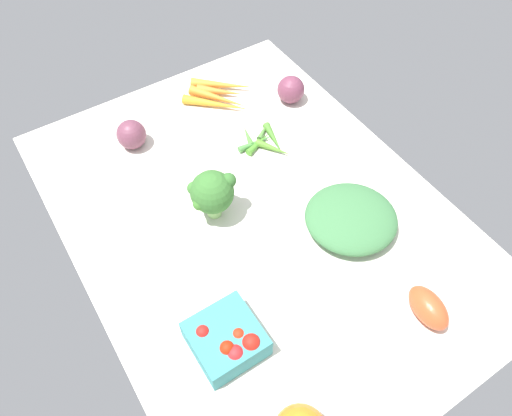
% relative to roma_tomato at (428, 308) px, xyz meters
% --- Properties ---
extents(tablecloth, '(1.04, 0.76, 0.02)m').
position_rel_roma_tomato_xyz_m(tablecloth, '(0.37, 0.14, -0.04)').
color(tablecloth, silver).
rests_on(tablecloth, ground).
extents(roma_tomato, '(0.10, 0.06, 0.05)m').
position_rel_roma_tomato_xyz_m(roma_tomato, '(0.00, 0.00, 0.00)').
color(roma_tomato, '#D84D28').
rests_on(roma_tomato, tablecloth).
extents(leafy_greens_clump, '(0.26, 0.27, 0.06)m').
position_rel_roma_tomato_xyz_m(leafy_greens_clump, '(0.24, -0.01, 0.00)').
color(leafy_greens_clump, '#3D7443').
rests_on(leafy_greens_clump, tablecloth).
extents(broccoli_head, '(0.09, 0.10, 0.12)m').
position_rel_roma_tomato_xyz_m(broccoli_head, '(0.42, 0.21, 0.05)').
color(broccoli_head, '#9CD278').
rests_on(broccoli_head, tablecloth).
extents(berry_basket, '(0.12, 0.12, 0.07)m').
position_rel_roma_tomato_xyz_m(berry_basket, '(0.15, 0.34, 0.00)').
color(berry_basket, teal).
rests_on(berry_basket, tablecloth).
extents(okra_pile, '(0.15, 0.12, 0.02)m').
position_rel_roma_tomato_xyz_m(okra_pile, '(0.54, 0.01, -0.02)').
color(okra_pile, '#53873D').
rests_on(okra_pile, tablecloth).
extents(red_onion_near_basket, '(0.07, 0.07, 0.07)m').
position_rel_roma_tomato_xyz_m(red_onion_near_basket, '(0.71, 0.28, 0.01)').
color(red_onion_near_basket, brown).
rests_on(red_onion_near_basket, tablecloth).
extents(carrot_bunch, '(0.19, 0.20, 0.03)m').
position_rel_roma_tomato_xyz_m(carrot_bunch, '(0.74, 0.01, -0.01)').
color(carrot_bunch, orange).
rests_on(carrot_bunch, tablecloth).
extents(red_onion_center, '(0.07, 0.07, 0.07)m').
position_rel_roma_tomato_xyz_m(red_onion_center, '(0.63, -0.14, 0.01)').
color(red_onion_center, brown).
rests_on(red_onion_center, tablecloth).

